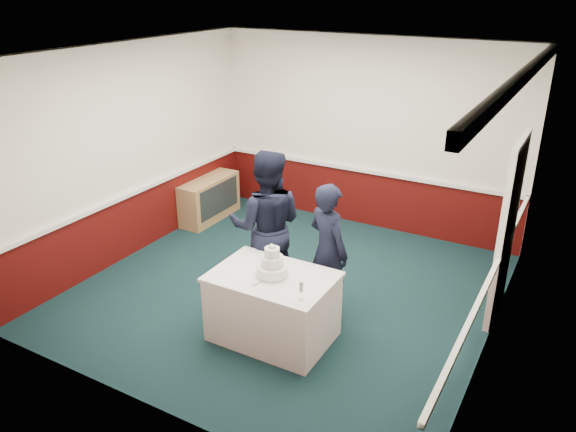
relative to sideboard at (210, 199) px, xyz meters
The scene contains 9 objects.
ground 2.71m from the sideboard, 31.95° to the right, with size 5.00×5.00×0.00m, color #13282F.
room_shell 2.97m from the sideboard, 18.96° to the right, with size 5.00×5.00×3.00m.
sideboard is the anchor object (origin of this frame).
cake_table 3.57m from the sideboard, 42.05° to the right, with size 1.32×0.92×0.79m.
wedding_cake 3.62m from the sideboard, 42.05° to the right, with size 0.35×0.35×0.36m.
cake_knife 3.72m from the sideboard, 44.66° to the right, with size 0.01×0.22×0.01m, color silver.
champagne_flute 4.18m from the sideboard, 40.29° to the right, with size 0.05×0.05×0.21m.
person_man 2.76m from the sideboard, 37.74° to the right, with size 0.94×0.73×1.92m, color black.
person_woman 3.40m from the sideboard, 28.86° to the right, with size 0.60×0.40×1.65m, color black.
Camera 1 is at (3.13, -5.52, 3.76)m, focal length 35.00 mm.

